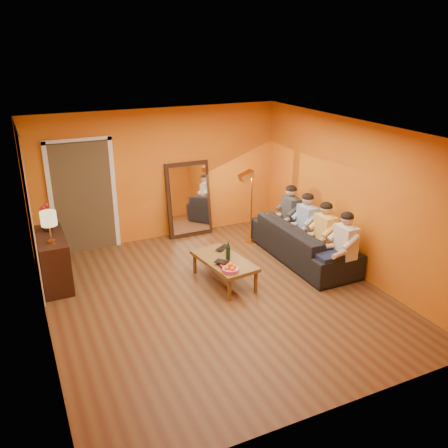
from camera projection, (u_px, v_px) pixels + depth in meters
name	position (u px, v px, depth m)	size (l,w,h in m)	color
room_shell	(207.00, 212.00, 7.30)	(5.00, 5.50, 2.60)	brown
white_accent	(28.00, 208.00, 7.49)	(0.02, 1.90, 2.58)	white
doorway_recess	(82.00, 196.00, 8.88)	(1.06, 0.30, 2.10)	#3F2D19
door_jamb_left	(51.00, 202.00, 8.55)	(0.08, 0.06, 2.20)	white
door_jamb_right	(114.00, 194.00, 9.00)	(0.08, 0.06, 2.20)	white
door_header	(77.00, 140.00, 8.39)	(1.22, 0.06, 0.08)	white
mirror_frame	(189.00, 199.00, 9.62)	(0.92, 0.06, 1.52)	black
mirror_glass	(189.00, 200.00, 9.59)	(0.78, 0.02, 1.36)	white
sideboard	(53.00, 260.00, 7.73)	(0.44, 1.18, 0.85)	black
table_lamp	(50.00, 227.00, 7.23)	(0.24, 0.24, 0.51)	beige
sofa	(303.00, 242.00, 8.64)	(0.92, 2.36, 0.69)	black
coffee_table	(224.00, 271.00, 7.84)	(0.62, 1.22, 0.42)	brown
floor_lamp	(251.00, 208.00, 9.25)	(0.30, 0.24, 1.44)	gold
dog	(330.00, 257.00, 8.13)	(0.32, 0.50, 0.59)	#9D7447
person_far_left	(345.00, 247.00, 7.75)	(0.70, 0.44, 1.22)	beige
person_mid_left	(325.00, 236.00, 8.22)	(0.70, 0.44, 1.22)	#ECB74E
person_mid_right	(307.00, 225.00, 8.68)	(0.70, 0.44, 1.22)	#89A6D4
person_far_right	(291.00, 216.00, 9.15)	(0.70, 0.44, 1.22)	#323337
fruit_bowl	(230.00, 267.00, 7.32)	(0.26, 0.26, 0.16)	#D64B81
wine_bottle	(228.00, 251.00, 7.69)	(0.07, 0.07, 0.31)	black
tumbler	(228.00, 253.00, 7.90)	(0.10, 0.10, 0.09)	#B27F3F
laptop	(225.00, 249.00, 8.13)	(0.31, 0.20, 0.02)	black
book_lower	(219.00, 266.00, 7.52)	(0.19, 0.25, 0.02)	black
book_mid	(219.00, 264.00, 7.53)	(0.16, 0.22, 0.02)	#B41A14
book_upper	(219.00, 264.00, 7.50)	(0.15, 0.21, 0.02)	black
vase	(47.00, 225.00, 7.75)	(0.20, 0.20, 0.21)	black
flowers	(45.00, 210.00, 7.66)	(0.17, 0.17, 0.48)	#B41A14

